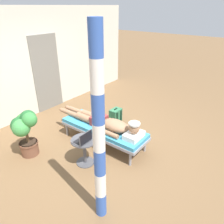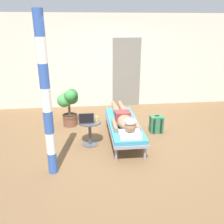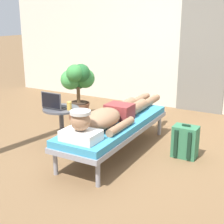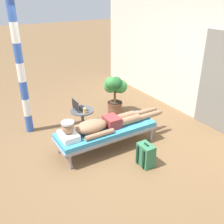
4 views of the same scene
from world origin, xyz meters
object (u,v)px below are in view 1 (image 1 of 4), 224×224
object	(u,v)px
backpack	(115,117)
lounge_chair	(103,129)
person_reclining	(106,123)
porch_post	(99,137)
drink_glass	(90,134)
potted_plant	(25,128)
laptop	(83,139)
side_table	(84,147)

from	to	relation	value
backpack	lounge_chair	bearing A→B (deg)	-160.48
person_reclining	porch_post	world-z (taller)	porch_post
drink_glass	porch_post	distance (m)	1.43
potted_plant	laptop	bearing A→B (deg)	-69.79
person_reclining	laptop	world-z (taller)	laptop
drink_glass	laptop	bearing A→B (deg)	-170.11
drink_glass	backpack	size ratio (longest dim) A/B	0.25
laptop	lounge_chair	bearing A→B (deg)	14.15
potted_plant	person_reclining	bearing A→B (deg)	-39.99
laptop	porch_post	distance (m)	1.29
person_reclining	porch_post	size ratio (longest dim) A/B	0.84
laptop	porch_post	world-z (taller)	porch_post
lounge_chair	laptop	bearing A→B (deg)	-165.85
side_table	potted_plant	world-z (taller)	potted_plant
lounge_chair	side_table	distance (m)	0.75
backpack	drink_glass	bearing A→B (deg)	-162.05
side_table	potted_plant	size ratio (longest dim) A/B	0.55
potted_plant	porch_post	world-z (taller)	porch_post
lounge_chair	backpack	distance (m)	0.89
drink_glass	porch_post	xyz separation A→B (m)	(-0.81, -0.93, 0.72)
laptop	side_table	bearing A→B (deg)	40.52
side_table	drink_glass	distance (m)	0.27
laptop	drink_glass	distance (m)	0.21
side_table	drink_glass	xyz separation A→B (m)	(0.15, -0.01, 0.22)
side_table	potted_plant	distance (m)	1.21
person_reclining	backpack	size ratio (longest dim) A/B	5.12
drink_glass	potted_plant	size ratio (longest dim) A/B	0.11
person_reclining	laptop	distance (m)	0.80
person_reclining	drink_glass	xyz separation A→B (m)	(-0.58, -0.08, 0.06)
drink_glass	person_reclining	bearing A→B (deg)	8.02
drink_glass	lounge_chair	bearing A→B (deg)	15.65
laptop	potted_plant	size ratio (longest dim) A/B	0.33
laptop	potted_plant	xyz separation A→B (m)	(-0.42, 1.13, 0.02)
potted_plant	porch_post	distance (m)	2.15
backpack	porch_post	xyz separation A→B (m)	(-2.22, -1.39, 1.10)
person_reclining	laptop	size ratio (longest dim) A/B	7.00
backpack	potted_plant	size ratio (longest dim) A/B	0.45
drink_glass	potted_plant	distance (m)	1.26
drink_glass	backpack	bearing A→B (deg)	17.95
backpack	side_table	bearing A→B (deg)	-164.18
lounge_chair	backpack	xyz separation A→B (m)	(0.83, 0.29, -0.15)
lounge_chair	porch_post	bearing A→B (deg)	-141.77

